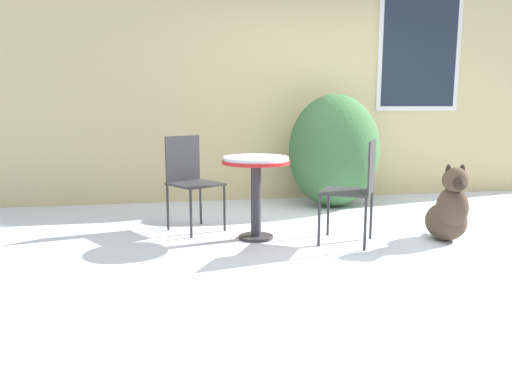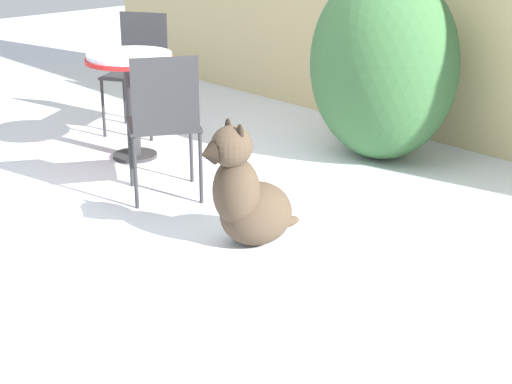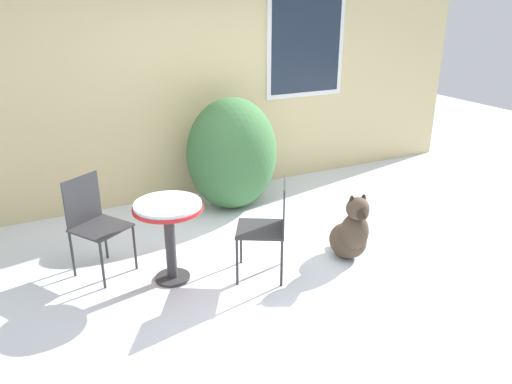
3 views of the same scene
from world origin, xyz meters
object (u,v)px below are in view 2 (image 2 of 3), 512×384
(patio_chair_far_side, at_px, (164,119))
(dog, at_px, (247,199))
(patio_table, at_px, (130,76))
(patio_chair_near_table, at_px, (139,66))

(patio_chair_far_side, xyz_separation_m, dog, (0.85, -0.09, -0.25))
(patio_table, bearing_deg, patio_chair_far_side, -21.22)
(patio_table, height_order, patio_chair_near_table, patio_chair_near_table)
(patio_chair_near_table, distance_m, dog, 2.42)
(patio_table, relative_size, patio_chair_near_table, 0.83)
(patio_table, distance_m, patio_chair_near_table, 0.73)
(patio_chair_near_table, xyz_separation_m, patio_chair_far_side, (1.39, -0.78, 0.00))
(dog, bearing_deg, patio_chair_near_table, 169.64)
(patio_table, distance_m, patio_chair_far_side, 0.89)
(patio_chair_near_table, distance_m, patio_chair_far_side, 1.59)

